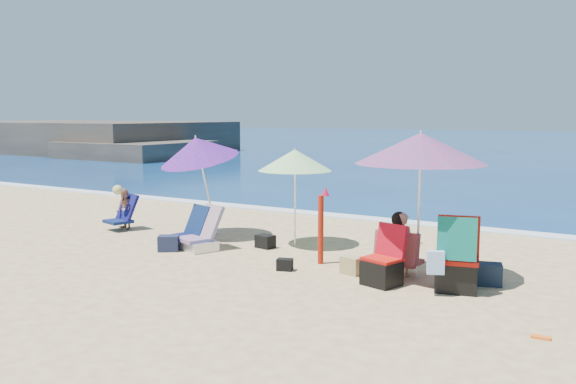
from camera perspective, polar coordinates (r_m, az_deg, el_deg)
The scene contains 19 objects.
ground at distance 9.43m, azimuth -1.63°, elevation -7.42°, with size 120.00×120.00×0.00m.
foam at distance 13.89m, azimuth 9.95°, elevation -2.69°, with size 120.00×0.50×0.04m.
headland at distance 42.36m, azimuth -18.27°, elevation 4.40°, with size 20.50×11.50×2.60m.
umbrella_turquoise at distance 8.97m, azimuth 12.16°, elevation 3.96°, with size 1.91×1.91×2.16m.
umbrella_striped at distance 11.08m, azimuth 0.64°, elevation 2.96°, with size 1.57×1.57×1.79m.
umbrella_blue at distance 11.99m, azimuth -8.36°, elevation 3.97°, with size 1.87×1.91×2.10m.
furled_umbrella at distance 9.86m, azimuth 3.13°, elevation -2.80°, with size 0.17×0.32×1.22m.
chair_navy at distance 11.28m, azimuth -9.05°, elevation -4.06°, with size 0.75×0.79×0.73m.
chair_rainbow at distance 11.01m, azimuth -8.09°, elevation -4.26°, with size 0.79×0.84×0.78m.
camp_chair_left at distance 8.80m, azimuth 8.78°, elevation -6.87°, with size 0.60×0.61×0.84m.
camp_chair_right at distance 8.67m, azimuth 15.28°, elevation -6.41°, with size 0.69×0.89×1.05m.
person_center at distance 9.28m, azimuth 10.34°, elevation -4.84°, with size 0.66×0.55×0.96m.
person_left at distance 13.23m, azimuth -14.94°, elevation -1.52°, with size 0.67×0.69×0.95m.
bag_navy_a at distance 11.02m, azimuth -11.00°, elevation -4.68°, with size 0.43×0.41×0.27m.
bag_black_a at distance 11.08m, azimuth -2.12°, elevation -4.59°, with size 0.35×0.28×0.23m.
bag_tan at distance 9.34m, azimuth 5.93°, elevation -6.77°, with size 0.34×0.28×0.26m.
bag_navy_b at distance 9.17m, azimuth 17.93°, elevation -7.23°, with size 0.47×0.40×0.30m.
bag_black_b at distance 9.51m, azimuth -0.30°, elevation -6.73°, with size 0.28×0.23×0.18m.
orange_item at distance 7.28m, azimuth 22.35°, elevation -12.33°, with size 0.20×0.10×0.03m.
Camera 1 is at (4.99, -7.64, 2.38)m, focal length 38.44 mm.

